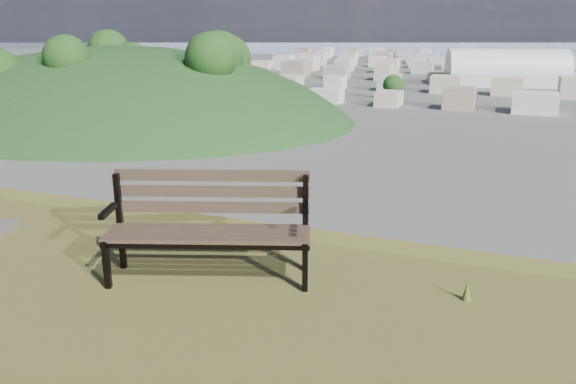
% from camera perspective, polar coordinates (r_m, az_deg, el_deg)
% --- Properties ---
extents(park_bench, '(1.94, 1.18, 0.97)m').
position_cam_1_polar(park_bench, '(5.24, -7.97, -2.83)').
color(park_bench, '#453328').
rests_on(park_bench, hilltop_mesa).
extents(arena, '(57.99, 35.69, 22.79)m').
position_cam_1_polar(arena, '(292.76, 21.19, 11.07)').
color(arena, beige).
rests_on(arena, ground).
extents(green_wooded_hill, '(170.43, 136.34, 85.22)m').
position_cam_1_polar(green_wooded_hill, '(185.25, -16.50, 7.34)').
color(green_wooded_hill, '#1A3E17').
rests_on(green_wooded_hill, ground).
extents(city_blocks, '(395.00, 361.00, 7.00)m').
position_cam_1_polar(city_blocks, '(396.60, 21.46, 11.90)').
color(city_blocks, beige).
rests_on(city_blocks, ground).
extents(city_trees, '(406.52, 387.20, 9.98)m').
position_cam_1_polar(city_trees, '(322.52, 16.54, 11.79)').
color(city_trees, '#36281B').
rests_on(city_trees, ground).
extents(bay_water, '(2400.00, 700.00, 0.12)m').
position_cam_1_polar(bay_water, '(901.85, 21.85, 13.57)').
color(bay_water, '#8496A8').
rests_on(bay_water, ground).
extents(far_hills, '(2050.00, 340.00, 60.00)m').
position_cam_1_polar(far_hills, '(1405.80, 19.53, 15.46)').
color(far_hills, '#8793A8').
rests_on(far_hills, ground).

